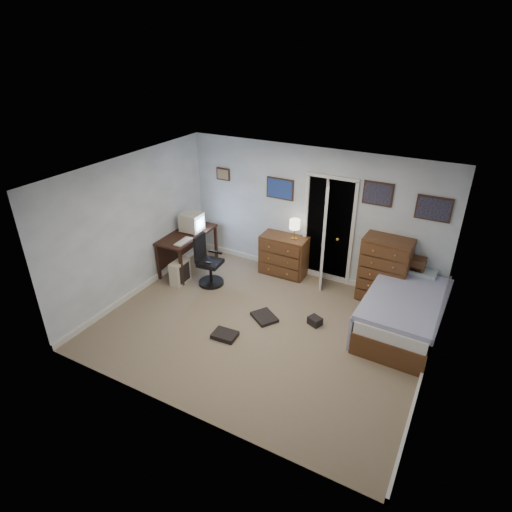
{
  "coord_description": "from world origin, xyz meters",
  "views": [
    {
      "loc": [
        2.59,
        -4.96,
        4.22
      ],
      "look_at": [
        -0.25,
        0.3,
        1.1
      ],
      "focal_mm": 30.0,
      "sensor_mm": 36.0,
      "label": 1
    }
  ],
  "objects_px": {
    "computer_desk": "(184,241)",
    "low_dresser": "(284,255)",
    "office_chair": "(208,266)",
    "tall_dresser": "(384,270)",
    "bed": "(404,309)"
  },
  "relations": [
    {
      "from": "computer_desk",
      "to": "low_dresser",
      "type": "relative_size",
      "value": 1.5
    },
    {
      "from": "computer_desk",
      "to": "office_chair",
      "type": "xyz_separation_m",
      "value": [
        0.77,
        -0.31,
        -0.21
      ]
    },
    {
      "from": "computer_desk",
      "to": "tall_dresser",
      "type": "height_order",
      "value": "tall_dresser"
    },
    {
      "from": "tall_dresser",
      "to": "bed",
      "type": "distance_m",
      "value": 0.86
    },
    {
      "from": "low_dresser",
      "to": "bed",
      "type": "relative_size",
      "value": 0.41
    },
    {
      "from": "computer_desk",
      "to": "low_dresser",
      "type": "distance_m",
      "value": 2.0
    },
    {
      "from": "office_chair",
      "to": "low_dresser",
      "type": "height_order",
      "value": "office_chair"
    },
    {
      "from": "office_chair",
      "to": "computer_desk",
      "type": "bearing_deg",
      "value": 152.29
    },
    {
      "from": "computer_desk",
      "to": "tall_dresser",
      "type": "xyz_separation_m",
      "value": [
        3.78,
        0.69,
        0.01
      ]
    },
    {
      "from": "computer_desk",
      "to": "office_chair",
      "type": "distance_m",
      "value": 0.86
    },
    {
      "from": "tall_dresser",
      "to": "bed",
      "type": "xyz_separation_m",
      "value": [
        0.5,
        -0.65,
        -0.26
      ]
    },
    {
      "from": "computer_desk",
      "to": "office_chair",
      "type": "bearing_deg",
      "value": -24.3
    },
    {
      "from": "computer_desk",
      "to": "office_chair",
      "type": "height_order",
      "value": "office_chair"
    },
    {
      "from": "tall_dresser",
      "to": "low_dresser",
      "type": "bearing_deg",
      "value": -178.58
    },
    {
      "from": "office_chair",
      "to": "low_dresser",
      "type": "distance_m",
      "value": 1.49
    }
  ]
}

